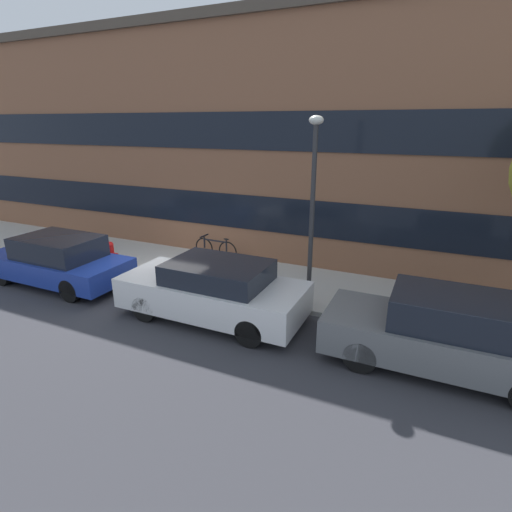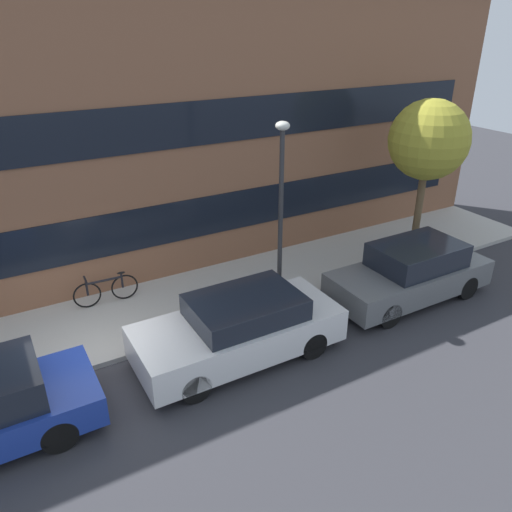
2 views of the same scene
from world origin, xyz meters
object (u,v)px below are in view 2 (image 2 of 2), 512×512
bicycle (106,289)px  street_tree (429,141)px  parked_car_white (240,328)px  lamp_post (281,196)px  parked_car_grey (411,273)px

bicycle → street_tree: street_tree is taller
bicycle → parked_car_white: bearing=122.3°
parked_car_white → lamp_post: bearing=-142.8°
parked_car_grey → lamp_post: bearing=-24.8°
bicycle → lamp_post: bearing=155.0°
bicycle → street_tree: size_ratio=0.35×
parked_car_grey → lamp_post: (-3.04, 1.41, 2.13)m
parked_car_white → street_tree: street_tree is taller
parked_car_white → bicycle: 3.90m
parked_car_grey → bicycle: 7.62m
street_tree → lamp_post: bearing=-177.6°
parked_car_white → bicycle: size_ratio=2.75×
parked_car_grey → parked_car_white: bearing=0.0°
parked_car_grey → bicycle: size_ratio=2.70×
parked_car_white → street_tree: 7.42m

